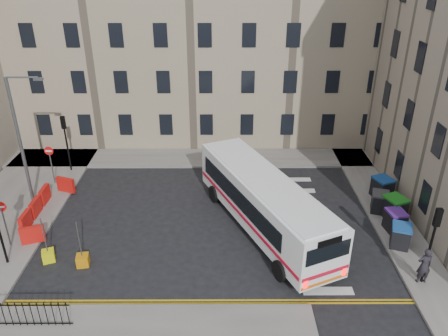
{
  "coord_description": "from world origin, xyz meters",
  "views": [
    {
      "loc": [
        -0.97,
        -21.83,
        14.46
      ],
      "look_at": [
        -0.91,
        1.04,
        3.0
      ],
      "focal_mm": 35.0,
      "sensor_mm": 36.0,
      "label": 1
    }
  ],
  "objects_px": {
    "bollard_yellow": "(49,256)",
    "bollard_chevron": "(83,260)",
    "streetlamp": "(20,141)",
    "wheelie_bin_c": "(394,208)",
    "bus": "(263,201)",
    "pedestrian": "(424,266)",
    "wheelie_bin_a": "(400,236)",
    "wheelie_bin_d": "(380,202)",
    "wheelie_bin_e": "(382,187)",
    "wheelie_bin_b": "(395,221)"
  },
  "relations": [
    {
      "from": "bus",
      "to": "pedestrian",
      "type": "height_order",
      "value": "bus"
    },
    {
      "from": "streetlamp",
      "to": "wheelie_bin_b",
      "type": "bearing_deg",
      "value": -8.3
    },
    {
      "from": "bus",
      "to": "wheelie_bin_b",
      "type": "xyz_separation_m",
      "value": [
        7.45,
        -0.37,
        -1.09
      ]
    },
    {
      "from": "wheelie_bin_a",
      "to": "pedestrian",
      "type": "xyz_separation_m",
      "value": [
        0.01,
        -2.88,
        0.34
      ]
    },
    {
      "from": "bus",
      "to": "wheelie_bin_c",
      "type": "relative_size",
      "value": 7.68
    },
    {
      "from": "wheelie_bin_c",
      "to": "wheelie_bin_d",
      "type": "xyz_separation_m",
      "value": [
        -0.61,
        0.76,
        -0.06
      ]
    },
    {
      "from": "wheelie_bin_c",
      "to": "wheelie_bin_b",
      "type": "bearing_deg",
      "value": -128.63
    },
    {
      "from": "wheelie_bin_b",
      "to": "wheelie_bin_c",
      "type": "xyz_separation_m",
      "value": [
        0.4,
        1.27,
        0.07
      ]
    },
    {
      "from": "wheelie_bin_c",
      "to": "wheelie_bin_d",
      "type": "distance_m",
      "value": 0.98
    },
    {
      "from": "bollard_yellow",
      "to": "wheelie_bin_c",
      "type": "bearing_deg",
      "value": 11.16
    },
    {
      "from": "streetlamp",
      "to": "pedestrian",
      "type": "distance_m",
      "value": 23.04
    },
    {
      "from": "wheelie_bin_a",
      "to": "bollard_chevron",
      "type": "distance_m",
      "value": 16.71
    },
    {
      "from": "wheelie_bin_e",
      "to": "bollard_yellow",
      "type": "distance_m",
      "value": 20.25
    },
    {
      "from": "bus",
      "to": "wheelie_bin_e",
      "type": "bearing_deg",
      "value": -1.04
    },
    {
      "from": "wheelie_bin_c",
      "to": "pedestrian",
      "type": "height_order",
      "value": "pedestrian"
    },
    {
      "from": "wheelie_bin_a",
      "to": "bus",
      "type": "bearing_deg",
      "value": -174.76
    },
    {
      "from": "bollard_chevron",
      "to": "wheelie_bin_e",
      "type": "bearing_deg",
      "value": 20.91
    },
    {
      "from": "wheelie_bin_e",
      "to": "bollard_chevron",
      "type": "bearing_deg",
      "value": 179.35
    },
    {
      "from": "wheelie_bin_a",
      "to": "wheelie_bin_b",
      "type": "distance_m",
      "value": 1.48
    },
    {
      "from": "wheelie_bin_c",
      "to": "bollard_yellow",
      "type": "height_order",
      "value": "wheelie_bin_c"
    },
    {
      "from": "wheelie_bin_e",
      "to": "bollard_chevron",
      "type": "height_order",
      "value": "wheelie_bin_e"
    },
    {
      "from": "wheelie_bin_c",
      "to": "wheelie_bin_e",
      "type": "distance_m",
      "value": 2.49
    },
    {
      "from": "bus",
      "to": "pedestrian",
      "type": "distance_m",
      "value": 8.67
    },
    {
      "from": "streetlamp",
      "to": "wheelie_bin_c",
      "type": "distance_m",
      "value": 22.51
    },
    {
      "from": "wheelie_bin_c",
      "to": "bollard_yellow",
      "type": "relative_size",
      "value": 2.57
    },
    {
      "from": "bus",
      "to": "wheelie_bin_a",
      "type": "xyz_separation_m",
      "value": [
        7.22,
        -1.84,
        -1.08
      ]
    },
    {
      "from": "wheelie_bin_a",
      "to": "pedestrian",
      "type": "height_order",
      "value": "pedestrian"
    },
    {
      "from": "streetlamp",
      "to": "wheelie_bin_c",
      "type": "bearing_deg",
      "value": -4.92
    },
    {
      "from": "streetlamp",
      "to": "bollard_chevron",
      "type": "height_order",
      "value": "streetlamp"
    },
    {
      "from": "wheelie_bin_d",
      "to": "bollard_yellow",
      "type": "height_order",
      "value": "wheelie_bin_d"
    },
    {
      "from": "wheelie_bin_d",
      "to": "wheelie_bin_b",
      "type": "bearing_deg",
      "value": -66.73
    },
    {
      "from": "bus",
      "to": "wheelie_bin_a",
      "type": "relative_size",
      "value": 8.57
    },
    {
      "from": "pedestrian",
      "to": "bus",
      "type": "bearing_deg",
      "value": -36.81
    },
    {
      "from": "bus",
      "to": "bollard_chevron",
      "type": "xyz_separation_m",
      "value": [
        -9.42,
        -3.25,
        -1.56
      ]
    },
    {
      "from": "pedestrian",
      "to": "wheelie_bin_c",
      "type": "bearing_deg",
      "value": -100.02
    },
    {
      "from": "bollard_yellow",
      "to": "streetlamp",
      "type": "bearing_deg",
      "value": 117.82
    },
    {
      "from": "wheelie_bin_b",
      "to": "wheelie_bin_e",
      "type": "relative_size",
      "value": 0.83
    },
    {
      "from": "wheelie_bin_b",
      "to": "wheelie_bin_a",
      "type": "bearing_deg",
      "value": -107.63
    },
    {
      "from": "wheelie_bin_a",
      "to": "pedestrian",
      "type": "distance_m",
      "value": 2.89
    },
    {
      "from": "wheelie_bin_b",
      "to": "pedestrian",
      "type": "bearing_deg",
      "value": -101.57
    },
    {
      "from": "bollard_yellow",
      "to": "bollard_chevron",
      "type": "bearing_deg",
      "value": -11.18
    },
    {
      "from": "bus",
      "to": "bollard_yellow",
      "type": "relative_size",
      "value": 19.78
    },
    {
      "from": "wheelie_bin_b",
      "to": "streetlamp",
      "type": "bearing_deg",
      "value": 162.98
    },
    {
      "from": "wheelie_bin_a",
      "to": "wheelie_bin_e",
      "type": "bearing_deg",
      "value": 101.56
    },
    {
      "from": "wheelie_bin_c",
      "to": "bollard_chevron",
      "type": "bearing_deg",
      "value": 172.41
    },
    {
      "from": "streetlamp",
      "to": "bollard_chevron",
      "type": "bearing_deg",
      "value": -51.14
    },
    {
      "from": "wheelie_bin_d",
      "to": "bollard_yellow",
      "type": "xyz_separation_m",
      "value": [
        -18.54,
        -4.54,
        -0.48
      ]
    },
    {
      "from": "wheelie_bin_a",
      "to": "wheelie_bin_d",
      "type": "height_order",
      "value": "wheelie_bin_d"
    },
    {
      "from": "wheelie_bin_b",
      "to": "wheelie_bin_c",
      "type": "relative_size",
      "value": 0.81
    },
    {
      "from": "wheelie_bin_d",
      "to": "wheelie_bin_c",
      "type": "bearing_deg",
      "value": -33.9
    }
  ]
}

